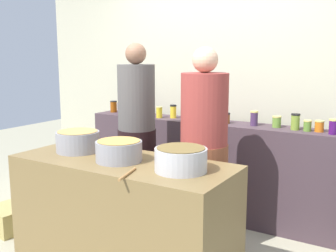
# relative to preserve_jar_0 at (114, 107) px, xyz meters

# --- Properties ---
(storefront_wall) EXTENTS (4.80, 0.12, 3.00)m
(storefront_wall) POSITION_rel_preserve_jar_0_xyz_m (1.22, 0.34, 0.45)
(storefront_wall) COLOR #B5B298
(storefront_wall) RESTS_ON ground
(display_shelf) EXTENTS (2.70, 0.36, 0.99)m
(display_shelf) POSITION_rel_preserve_jar_0_xyz_m (1.22, -0.01, -0.56)
(display_shelf) COLOR #413239
(display_shelf) RESTS_ON ground
(prep_table) EXTENTS (1.70, 0.70, 0.89)m
(prep_table) POSITION_rel_preserve_jar_0_xyz_m (1.22, -1.41, -0.61)
(prep_table) COLOR brown
(prep_table) RESTS_ON ground
(preserve_jar_0) EXTENTS (0.08, 0.08, 0.13)m
(preserve_jar_0) POSITION_rel_preserve_jar_0_xyz_m (0.00, 0.00, 0.00)
(preserve_jar_0) COLOR #90430D
(preserve_jar_0) RESTS_ON display_shelf
(preserve_jar_1) EXTENTS (0.08, 0.08, 0.14)m
(preserve_jar_1) POSITION_rel_preserve_jar_0_xyz_m (0.14, -0.04, 0.01)
(preserve_jar_1) COLOR #452B52
(preserve_jar_1) RESTS_ON display_shelf
(preserve_jar_2) EXTENTS (0.08, 0.08, 0.11)m
(preserve_jar_2) POSITION_rel_preserve_jar_0_xyz_m (0.29, -0.07, -0.01)
(preserve_jar_2) COLOR brown
(preserve_jar_2) RESTS_ON display_shelf
(preserve_jar_3) EXTENTS (0.09, 0.09, 0.15)m
(preserve_jar_3) POSITION_rel_preserve_jar_0_xyz_m (0.42, -0.08, 0.01)
(preserve_jar_3) COLOR #45214F
(preserve_jar_3) RESTS_ON display_shelf
(preserve_jar_4) EXTENTS (0.07, 0.07, 0.12)m
(preserve_jar_4) POSITION_rel_preserve_jar_0_xyz_m (0.69, -0.08, -0.01)
(preserve_jar_4) COLOR gold
(preserve_jar_4) RESTS_ON display_shelf
(preserve_jar_5) EXTENTS (0.07, 0.07, 0.14)m
(preserve_jar_5) POSITION_rel_preserve_jar_0_xyz_m (0.83, -0.01, 0.00)
(preserve_jar_5) COLOR gold
(preserve_jar_5) RESTS_ON display_shelf
(preserve_jar_6) EXTENTS (0.07, 0.07, 0.14)m
(preserve_jar_6) POSITION_rel_preserve_jar_0_xyz_m (1.05, -0.02, 0.00)
(preserve_jar_6) COLOR orange
(preserve_jar_6) RESTS_ON display_shelf
(preserve_jar_7) EXTENTS (0.08, 0.08, 0.10)m
(preserve_jar_7) POSITION_rel_preserve_jar_0_xyz_m (1.24, 0.05, -0.02)
(preserve_jar_7) COLOR brown
(preserve_jar_7) RESTS_ON display_shelf
(preserve_jar_8) EXTENTS (0.07, 0.07, 0.11)m
(preserve_jar_8) POSITION_rel_preserve_jar_0_xyz_m (1.45, -0.03, -0.01)
(preserve_jar_8) COLOR brown
(preserve_jar_8) RESTS_ON display_shelf
(preserve_jar_9) EXTENTS (0.07, 0.07, 0.14)m
(preserve_jar_9) POSITION_rel_preserve_jar_0_xyz_m (1.73, -0.01, 0.00)
(preserve_jar_9) COLOR #442D51
(preserve_jar_9) RESTS_ON display_shelf
(preserve_jar_10) EXTENTS (0.08, 0.08, 0.11)m
(preserve_jar_10) POSITION_rel_preserve_jar_0_xyz_m (1.94, 0.01, -0.01)
(preserve_jar_10) COLOR olive
(preserve_jar_10) RESTS_ON display_shelf
(preserve_jar_11) EXTENTS (0.08, 0.08, 0.15)m
(preserve_jar_11) POSITION_rel_preserve_jar_0_xyz_m (2.13, -0.03, 0.01)
(preserve_jar_11) COLOR olive
(preserve_jar_11) RESTS_ON display_shelf
(preserve_jar_12) EXTENTS (0.07, 0.07, 0.10)m
(preserve_jar_12) POSITION_rel_preserve_jar_0_xyz_m (2.24, -0.03, -0.02)
(preserve_jar_12) COLOR olive
(preserve_jar_12) RESTS_ON display_shelf
(preserve_jar_13) EXTENTS (0.08, 0.08, 0.10)m
(preserve_jar_13) POSITION_rel_preserve_jar_0_xyz_m (2.33, -0.01, -0.02)
(preserve_jar_13) COLOR orange
(preserve_jar_13) RESTS_ON display_shelf
(preserve_jar_14) EXTENTS (0.07, 0.07, 0.13)m
(preserve_jar_14) POSITION_rel_preserve_jar_0_xyz_m (2.46, -0.06, 0.00)
(preserve_jar_14) COLOR #44125C
(preserve_jar_14) RESTS_ON display_shelf
(cooking_pot_left) EXTENTS (0.35, 0.35, 0.17)m
(cooking_pot_left) POSITION_rel_preserve_jar_0_xyz_m (0.74, -1.37, -0.08)
(cooking_pot_left) COLOR gray
(cooking_pot_left) RESTS_ON prep_table
(cooking_pot_center) EXTENTS (0.34, 0.34, 0.16)m
(cooking_pot_center) POSITION_rel_preserve_jar_0_xyz_m (1.21, -1.44, -0.09)
(cooking_pot_center) COLOR gray
(cooking_pot_center) RESTS_ON prep_table
(cooking_pot_right) EXTENTS (0.36, 0.36, 0.16)m
(cooking_pot_right) POSITION_rel_preserve_jar_0_xyz_m (1.73, -1.42, -0.09)
(cooking_pot_right) COLOR #B7B7BC
(cooking_pot_right) RESTS_ON prep_table
(wooden_spoon) EXTENTS (0.09, 0.27, 0.02)m
(wooden_spoon) POSITION_rel_preserve_jar_0_xyz_m (1.48, -1.69, -0.16)
(wooden_spoon) COLOR #9E703D
(wooden_spoon) RESTS_ON prep_table
(cook_with_tongs) EXTENTS (0.36, 0.36, 1.77)m
(cook_with_tongs) POSITION_rel_preserve_jar_0_xyz_m (0.84, -0.70, -0.25)
(cook_with_tongs) COLOR black
(cook_with_tongs) RESTS_ON ground
(cook_in_cap) EXTENTS (0.40, 0.40, 1.73)m
(cook_in_cap) POSITION_rel_preserve_jar_0_xyz_m (1.60, -0.82, -0.28)
(cook_in_cap) COLOR brown
(cook_in_cap) RESTS_ON ground
(bread_crate) EXTENTS (0.41, 0.39, 0.23)m
(bread_crate) POSITION_rel_preserve_jar_0_xyz_m (-0.18, -1.38, -0.94)
(bread_crate) COLOR tan
(bread_crate) RESTS_ON ground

